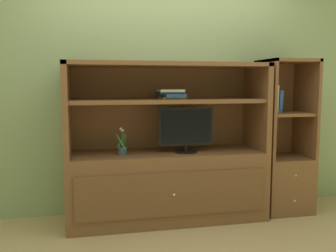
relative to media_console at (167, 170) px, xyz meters
name	(u,v)px	position (x,y,z in m)	size (l,w,h in m)	color
ground_plane	(176,235)	(0.00, -0.41, -0.47)	(8.00, 8.00, 0.00)	tan
painted_rear_wall	(160,73)	(0.00, 0.34, 0.93)	(6.00, 0.10, 2.80)	#8C9E6B
media_console	(167,170)	(0.00, 0.00, 0.00)	(1.85, 0.60, 1.48)	brown
tv_monitor	(186,129)	(0.17, -0.07, 0.39)	(0.51, 0.22, 0.42)	black
potted_plant	(122,149)	(-0.42, -0.04, 0.22)	(0.10, 0.10, 0.25)	#384C56
magazine_stack	(171,94)	(0.04, 0.00, 0.72)	(0.25, 0.33, 0.09)	gold
bookshelf_tall	(283,161)	(1.21, 0.00, 0.03)	(0.48, 0.48, 1.52)	brown
upright_book_row	(274,100)	(1.08, -0.01, 0.66)	(0.12, 0.14, 0.28)	#A56638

